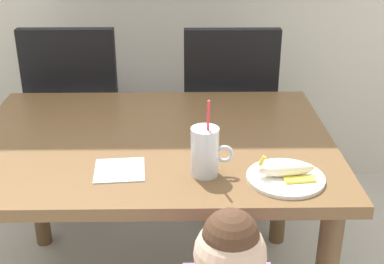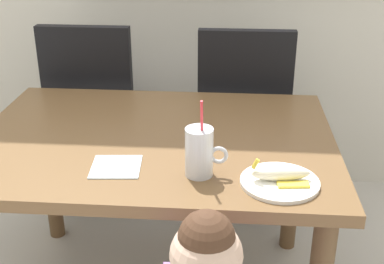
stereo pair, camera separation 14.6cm
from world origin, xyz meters
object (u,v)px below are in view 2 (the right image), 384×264
Objects in this scene: dining_table at (155,161)px; snack_plate at (280,182)px; dining_chair_left at (96,106)px; dining_chair_right at (243,111)px; peeled_banana at (282,174)px; paper_napkin at (116,167)px; milk_cup at (200,155)px.

dining_table is 0.52m from snack_plate.
dining_chair_right is (0.72, -0.02, 0.00)m from dining_chair_left.
snack_plate is at bearing -139.20° from peeled_banana.
peeled_banana is at bearing 40.80° from snack_plate.
dining_chair_left is at bearing 129.10° from snack_plate.
paper_napkin reaches higher than dining_table.
snack_plate is (0.24, -0.04, -0.06)m from milk_cup.
dining_table is 5.43× the size of snack_plate.
dining_chair_left is at bearing 119.84° from dining_table.
snack_plate is at bearing -36.35° from dining_table.
dining_chair_right is at bearing 66.03° from paper_napkin.
peeled_banana reaches higher than dining_table.
paper_napkin is at bearing -109.23° from dining_table.
dining_table is 1.30× the size of dining_chair_left.
paper_napkin is at bearing 172.81° from snack_plate.
peeled_banana is (0.09, -0.97, 0.20)m from dining_chair_right.
dining_chair_right is at bearing 178.72° from dining_chair_left.
paper_napkin is at bearing 173.24° from peeled_banana.
milk_cup is (0.57, -0.96, 0.24)m from dining_chair_left.
peeled_banana reaches higher than snack_plate.
peeled_banana is at bearing 95.37° from dining_chair_right.
snack_plate reaches higher than paper_napkin.
dining_chair_left is at bearing 129.32° from peeled_banana.
peeled_banana is at bearing 129.32° from dining_chair_left.
dining_chair_left is 0.72m from dining_chair_right.
dining_chair_left reaches higher than peeled_banana.
snack_plate is at bearing -9.08° from milk_cup.
milk_cup is at bearing -5.45° from paper_napkin.
dining_chair_left is 4.17× the size of snack_plate.
dining_chair_right is 5.52× the size of peeled_banana.
milk_cup is at bearing 81.07° from dining_chair_right.
milk_cup reaches higher than dining_chair_left.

